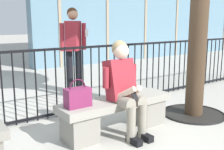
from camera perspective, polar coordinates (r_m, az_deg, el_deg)
name	(u,v)px	position (r m, az deg, el deg)	size (l,w,h in m)	color
ground_plane	(116,131)	(3.72, 0.93, -11.64)	(60.00, 60.00, 0.00)	#B2ADA3
stone_bench	(116,112)	(3.63, 0.94, -7.69)	(1.60, 0.44, 0.45)	gray
seated_person_with_phone	(124,85)	(3.44, 2.57, -2.17)	(0.52, 0.66, 1.21)	gray
handbag_on_bench	(78,97)	(3.23, -7.20, -4.58)	(0.30, 0.16, 0.34)	#7A234C
bystander_at_railing	(74,45)	(5.32, -8.08, 6.23)	(0.55, 0.42, 1.71)	black
plaza_railing	(79,79)	(4.37, -6.99, -0.90)	(9.90, 0.04, 1.06)	black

